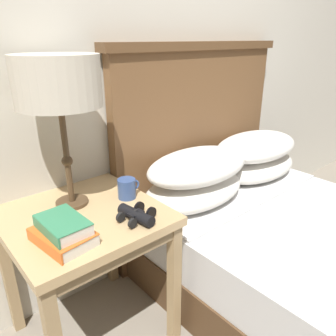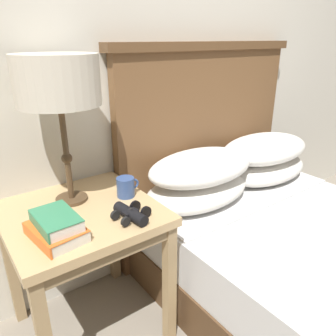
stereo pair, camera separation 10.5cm
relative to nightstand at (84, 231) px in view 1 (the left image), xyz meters
name	(u,v)px [view 1 (the left image)]	position (x,y,z in m)	size (l,w,h in m)	color
wall_back	(137,28)	(0.52, 0.31, 0.76)	(8.00, 0.06, 2.60)	beige
nightstand	(84,231)	(0.00, 0.00, 0.00)	(0.58, 0.58, 0.62)	tan
bed	(323,260)	(0.89, -0.59, -0.24)	(1.24, 2.00, 1.24)	#4E3520
table_lamp	(58,84)	(0.00, 0.10, 0.56)	(0.31, 0.31, 0.58)	#4C3823
book_on_nightstand	(63,237)	(-0.14, -0.14, 0.10)	(0.17, 0.23, 0.04)	silver
book_stacked_on_top	(62,225)	(-0.13, -0.14, 0.15)	(0.13, 0.20, 0.04)	silver
binoculars_pair	(136,215)	(0.13, -0.18, 0.11)	(0.15, 0.16, 0.05)	black
coffee_mug	(127,188)	(0.21, 0.00, 0.13)	(0.10, 0.08, 0.08)	#334C84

